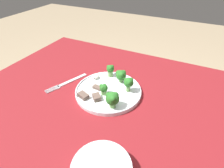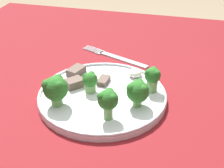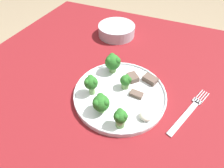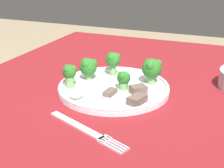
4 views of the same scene
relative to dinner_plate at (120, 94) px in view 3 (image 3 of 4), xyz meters
The scene contains 14 objects.
ground_plane 0.78m from the dinner_plate, 85.32° to the left, with size 8.00×8.00×0.00m, color #9E896B.
table 0.14m from the dinner_plate, 85.32° to the left, with size 1.12×0.95×0.76m.
dinner_plate is the anchor object (origin of this frame).
fork 0.20m from the dinner_plate, ahead, with size 0.09×0.20×0.00m.
cream_bowl 0.35m from the dinner_plate, 114.28° to the left, with size 0.16×0.16×0.05m.
broccoli_floret_near_rim_left 0.11m from the dinner_plate, 126.01° to the left, with size 0.05×0.05×0.06m.
broccoli_floret_center_left 0.09m from the dinner_plate, 105.19° to the right, with size 0.05×0.05×0.06m.
broccoli_floret_back_left 0.11m from the dinner_plate, 67.94° to the right, with size 0.04×0.03×0.06m.
broccoli_floret_front_left 0.04m from the dinner_plate, 75.88° to the left, with size 0.03×0.03×0.05m.
broccoli_floret_center_back 0.09m from the dinner_plate, 156.56° to the right, with size 0.04×0.04×0.06m.
meat_slice_front_slice 0.11m from the dinner_plate, 50.35° to the left, with size 0.05×0.04×0.02m.
meat_slice_middle_slice 0.07m from the dinner_plate, 77.24° to the left, with size 0.05×0.05×0.02m.
meat_slice_rear_slice 0.05m from the dinner_plate, 12.08° to the left, with size 0.04×0.02×0.01m.
sauce_dollop 0.11m from the dinner_plate, 29.88° to the right, with size 0.03×0.03×0.02m.
Camera 3 is at (0.11, -0.39, 1.17)m, focal length 28.00 mm.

